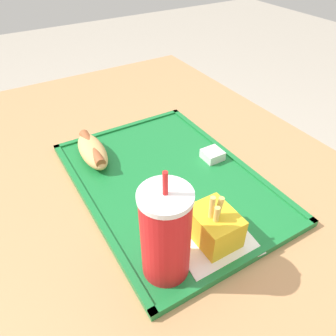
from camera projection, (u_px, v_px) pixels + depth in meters
ground_plane at (161, 335)px, 1.16m from camera, size 8.00×8.00×0.00m
dining_table at (159, 275)px, 0.93m from camera, size 1.18×0.80×0.74m
food_tray at (168, 181)px, 0.67m from camera, size 0.47×0.33×0.01m
paper_napkin at (208, 233)px, 0.55m from camera, size 0.16×0.14×0.00m
soda_cup at (166, 234)px, 0.45m from camera, size 0.07×0.07×0.19m
hot_dog_far at (92, 150)px, 0.71m from camera, size 0.14×0.06×0.04m
fries_carton at (214, 226)px, 0.53m from camera, size 0.08×0.06×0.10m
sauce_cup_mayo at (213, 154)px, 0.71m from camera, size 0.04×0.04×0.02m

